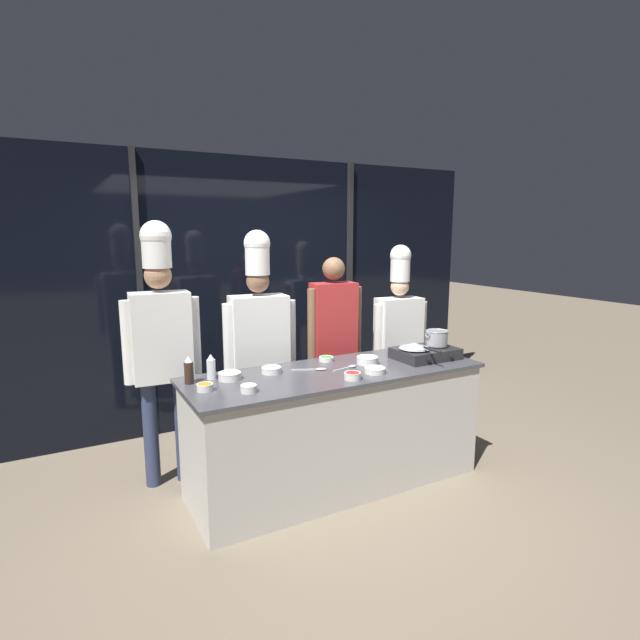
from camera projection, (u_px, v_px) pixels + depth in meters
name	position (u px, v px, depth m)	size (l,w,h in m)	color
ground_plane	(335.00, 483.00, 3.95)	(24.00, 24.00, 0.00)	#7F705B
window_wall_back	(254.00, 291.00, 5.17)	(5.33, 0.09, 2.70)	black
demo_counter	(335.00, 428.00, 3.87)	(2.31, 0.79, 0.92)	beige
portable_stove	(425.00, 353.00, 4.13)	(0.51, 0.37, 0.10)	#28282B
frying_pan	(415.00, 346.00, 4.06)	(0.25, 0.44, 0.05)	#ADAFB5
stock_pot	(437.00, 337.00, 4.16)	(0.21, 0.19, 0.13)	#93969B
squeeze_bottle_clear	(211.00, 367.00, 3.55)	(0.06, 0.06, 0.18)	white
squeeze_bottle_soy	(189.00, 370.00, 3.45)	(0.07, 0.07, 0.20)	#332319
prep_bowl_scallions	(326.00, 358.00, 4.06)	(0.12, 0.12, 0.04)	white
prep_bowl_garlic	(230.00, 375.00, 3.55)	(0.16, 0.16, 0.06)	white
prep_bowl_bean_sprouts	(271.00, 369.00, 3.71)	(0.15, 0.15, 0.05)	white
prep_bowl_noodles	(249.00, 388.00, 3.27)	(0.11, 0.11, 0.05)	white
prep_bowl_carrots	(205.00, 387.00, 3.30)	(0.11, 0.11, 0.05)	white
prep_bowl_onion	(375.00, 370.00, 3.72)	(0.16, 0.16, 0.04)	white
prep_bowl_bell_pepper	(352.00, 375.00, 3.55)	(0.12, 0.12, 0.05)	white
prep_bowl_chicken	(367.00, 360.00, 3.97)	(0.17, 0.17, 0.06)	white
serving_spoon_slotted	(316.00, 369.00, 3.80)	(0.26, 0.14, 0.02)	#B2B5BA
serving_spoon_solid	(349.00, 367.00, 3.86)	(0.24, 0.08, 0.02)	#B2B5BA
chef_head	(161.00, 334.00, 3.76)	(0.57, 0.26, 2.05)	#2D3856
chef_sous	(259.00, 334.00, 4.17)	(0.62, 0.29, 1.98)	#4C4C51
person_guest	(333.00, 333.00, 4.47)	(0.52, 0.24, 1.74)	#232326
chef_line	(399.00, 329.00, 4.82)	(0.57, 0.26, 1.84)	#232326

